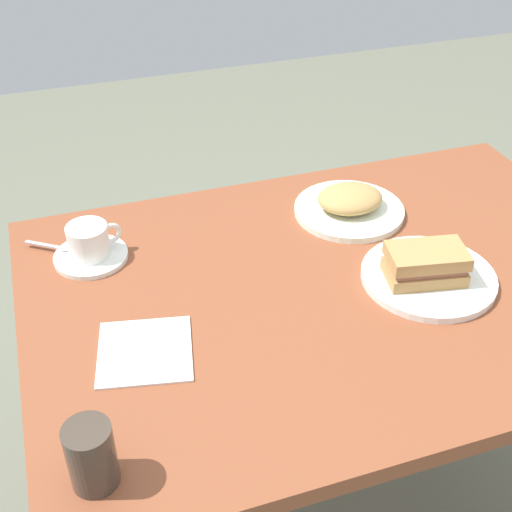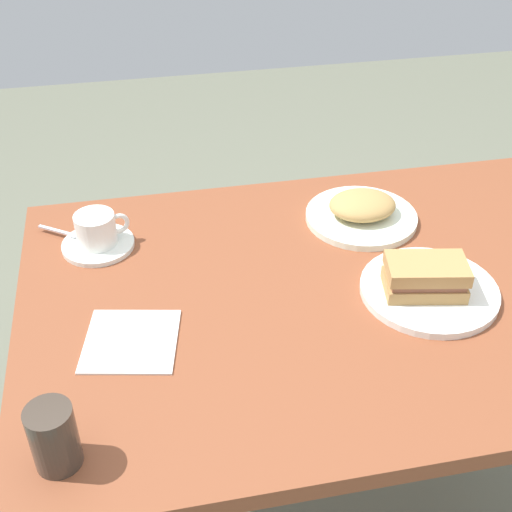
# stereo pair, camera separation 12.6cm
# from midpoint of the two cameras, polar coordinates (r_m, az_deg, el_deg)

# --- Properties ---
(dining_table) EXTENTS (1.14, 0.78, 0.75)m
(dining_table) POSITION_cam_midpoint_polar(r_m,az_deg,el_deg) (1.34, 9.24, -7.25)
(dining_table) COLOR brown
(dining_table) RESTS_ON ground_plane
(sandwich_plate) EXTENTS (0.25, 0.25, 0.01)m
(sandwich_plate) POSITION_cam_midpoint_polar(r_m,az_deg,el_deg) (1.27, 17.05, -2.87)
(sandwich_plate) COLOR white
(sandwich_plate) RESTS_ON dining_table
(sandwich_front) EXTENTS (0.15, 0.11, 0.06)m
(sandwich_front) POSITION_cam_midpoint_polar(r_m,az_deg,el_deg) (1.23, 16.84, -1.78)
(sandwich_front) COLOR #B1854B
(sandwich_front) RESTS_ON sandwich_plate
(coffee_saucer) EXTENTS (0.14, 0.14, 0.01)m
(coffee_saucer) POSITION_cam_midpoint_polar(r_m,az_deg,el_deg) (1.35, -10.49, 0.85)
(coffee_saucer) COLOR white
(coffee_saucer) RESTS_ON dining_table
(coffee_cup) EXTENTS (0.10, 0.08, 0.06)m
(coffee_cup) POSITION_cam_midpoint_polar(r_m,az_deg,el_deg) (1.33, -10.59, 2.21)
(coffee_cup) COLOR white
(coffee_cup) RESTS_ON coffee_saucer
(spoon) EXTENTS (0.09, 0.07, 0.01)m
(spoon) POSITION_cam_midpoint_polar(r_m,az_deg,el_deg) (1.38, -13.11, 1.80)
(spoon) COLOR silver
(spoon) RESTS_ON coffee_saucer
(side_plate) EXTENTS (0.23, 0.23, 0.01)m
(side_plate) POSITION_cam_midpoint_polar(r_m,az_deg,el_deg) (1.43, 11.28, 3.14)
(side_plate) COLOR white
(side_plate) RESTS_ON dining_table
(side_food_pile) EXTENTS (0.14, 0.11, 0.04)m
(side_food_pile) POSITION_cam_midpoint_polar(r_m,az_deg,el_deg) (1.42, 11.42, 4.12)
(side_food_pile) COLOR tan
(side_food_pile) RESTS_ON side_plate
(napkin) EXTENTS (0.18, 0.18, 0.00)m
(napkin) POSITION_cam_midpoint_polar(r_m,az_deg,el_deg) (1.13, -7.28, -7.19)
(napkin) COLOR white
(napkin) RESTS_ON dining_table
(drinking_glass) EXTENTS (0.06, 0.06, 0.10)m
(drinking_glass) POSITION_cam_midpoint_polar(r_m,az_deg,el_deg) (0.95, -12.86, -14.73)
(drinking_glass) COLOR #41362C
(drinking_glass) RESTS_ON dining_table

